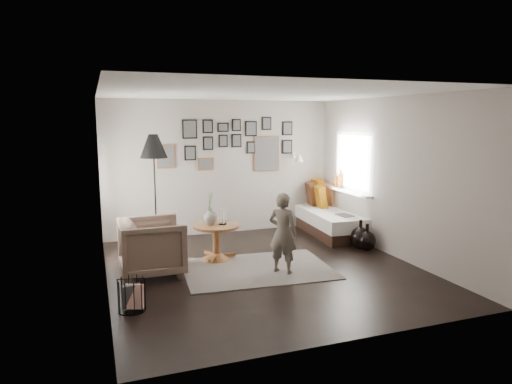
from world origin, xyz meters
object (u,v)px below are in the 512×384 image
object	(u,v)px
floor_lamp	(154,151)
demijohn_small	(367,241)
vase	(211,215)
daybed	(328,217)
pedestal_table	(216,243)
demijohn_large	(360,238)
magazine_basket	(132,295)
child	(283,233)
armchair	(152,247)

from	to	relation	value
floor_lamp	demijohn_small	world-z (taller)	floor_lamp
vase	daybed	xyz separation A→B (m)	(2.63, 0.98, -0.42)
pedestal_table	demijohn_large	world-z (taller)	pedestal_table
daybed	magazine_basket	bearing A→B (deg)	-143.48
child	armchair	bearing A→B (deg)	28.83
pedestal_table	armchair	bearing A→B (deg)	-160.41
demijohn_large	daybed	bearing A→B (deg)	87.61
vase	demijohn_small	xyz separation A→B (m)	(2.63, -0.42, -0.55)
daybed	magazine_basket	size ratio (longest dim) A/B	5.53
vase	magazine_basket	world-z (taller)	vase
pedestal_table	demijohn_small	distance (m)	2.58
pedestal_table	demijohn_small	bearing A→B (deg)	-8.81
demijohn_large	demijohn_small	size ratio (longest dim) A/B	1.10
floor_lamp	pedestal_table	bearing A→B (deg)	-49.39
pedestal_table	child	size ratio (longest dim) A/B	0.61
child	floor_lamp	bearing A→B (deg)	-3.86
daybed	floor_lamp	xyz separation A→B (m)	(-3.37, -0.04, 1.40)
daybed	floor_lamp	world-z (taller)	floor_lamp
demijohn_large	child	xyz separation A→B (m)	(-1.75, -0.68, 0.40)
floor_lamp	magazine_basket	distance (m)	3.02
demijohn_large	demijohn_small	distance (m)	0.13
armchair	magazine_basket	bearing A→B (deg)	161.26
floor_lamp	child	world-z (taller)	floor_lamp
daybed	demijohn_small	bearing A→B (deg)	-86.31
vase	child	bearing A→B (deg)	-49.77
pedestal_table	child	bearing A→B (deg)	-52.05
child	demijohn_large	bearing A→B (deg)	-111.90
floor_lamp	demijohn_large	xyz separation A→B (m)	(3.32, -1.23, -1.51)
daybed	demijohn_large	bearing A→B (deg)	-88.72
pedestal_table	magazine_basket	size ratio (longest dim) A/B	1.87
vase	armchair	bearing A→B (deg)	-157.91
magazine_basket	demijohn_large	world-z (taller)	demijohn_large
armchair	demijohn_large	bearing A→B (deg)	-89.05
pedestal_table	magazine_basket	xyz separation A→B (m)	(-1.45, -1.59, -0.07)
daybed	child	distance (m)	2.67
floor_lamp	demijohn_large	bearing A→B (deg)	-20.33
pedestal_table	daybed	xyz separation A→B (m)	(2.55, 1.00, 0.05)
daybed	demijohn_small	size ratio (longest dim) A/B	4.54
armchair	child	size ratio (longest dim) A/B	0.75
vase	child	xyz separation A→B (m)	(0.83, -0.98, -0.13)
armchair	floor_lamp	distance (m)	1.87
armchair	floor_lamp	xyz separation A→B (m)	(0.23, 1.33, 1.30)
floor_lamp	vase	bearing A→B (deg)	-51.69
magazine_basket	pedestal_table	bearing A→B (deg)	47.64
daybed	demijohn_small	world-z (taller)	daybed
armchair	demijohn_small	xyz separation A→B (m)	(3.60, -0.02, -0.23)
vase	pedestal_table	bearing A→B (deg)	-14.04
demijohn_large	pedestal_table	bearing A→B (deg)	173.71
demijohn_small	floor_lamp	bearing A→B (deg)	158.19
armchair	child	distance (m)	1.90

